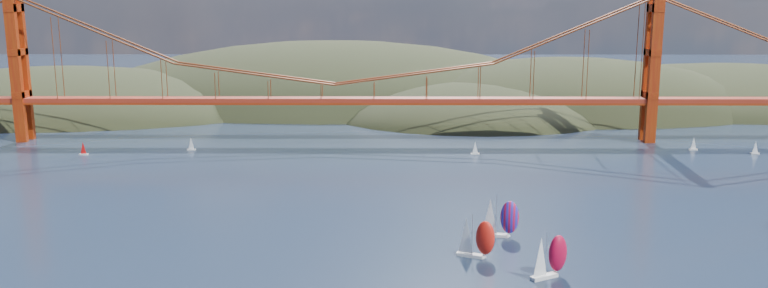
# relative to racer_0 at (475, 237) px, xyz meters

# --- Properties ---
(headlands) EXTENTS (725.00, 225.00, 96.00)m
(headlands) POSITION_rel_racer_0_xyz_m (5.78, 228.41, -16.98)
(headlands) COLOR black
(headlands) RESTS_ON ground
(bridge) EXTENTS (552.00, 12.00, 55.00)m
(bridge) POSITION_rel_racer_0_xyz_m (-40.91, 130.12, 27.72)
(bridge) COLOR maroon
(bridge) RESTS_ON ground
(racer_0) EXTENTS (8.53, 5.98, 9.56)m
(racer_0) POSITION_rel_racer_0_xyz_m (0.00, 0.00, 0.00)
(racer_0) COLOR white
(racer_0) RESTS_ON ground
(racer_1) EXTENTS (8.54, 6.48, 9.65)m
(racer_1) POSITION_rel_racer_0_xyz_m (13.36, -11.66, 0.04)
(racer_1) COLOR white
(racer_1) RESTS_ON ground
(racer_rwb) EXTENTS (8.89, 4.82, 9.97)m
(racer_rwb) POSITION_rel_racer_0_xyz_m (7.20, 13.94, 0.19)
(racer_rwb) COLOR silver
(racer_rwb) RESTS_ON ground
(distant_boat_2) EXTENTS (3.00, 2.00, 4.70)m
(distant_boat_2) POSITION_rel_racer_0_xyz_m (-126.12, 103.49, -2.11)
(distant_boat_2) COLOR silver
(distant_boat_2) RESTS_ON ground
(distant_boat_3) EXTENTS (3.00, 2.00, 4.70)m
(distant_boat_3) POSITION_rel_racer_0_xyz_m (-90.23, 111.86, -2.11)
(distant_boat_3) COLOR silver
(distant_boat_3) RESTS_ON ground
(distant_boat_4) EXTENTS (3.00, 2.00, 4.70)m
(distant_boat_4) POSITION_rel_racer_0_xyz_m (92.06, 113.19, -2.11)
(distant_boat_4) COLOR silver
(distant_boat_4) RESTS_ON ground
(distant_boat_5) EXTENTS (3.00, 2.00, 4.70)m
(distant_boat_5) POSITION_rel_racer_0_xyz_m (111.16, 106.42, -2.11)
(distant_boat_5) COLOR silver
(distant_boat_5) RESTS_ON ground
(distant_boat_8) EXTENTS (3.00, 2.00, 4.70)m
(distant_boat_8) POSITION_rel_racer_0_xyz_m (11.91, 105.02, -2.11)
(distant_boat_8) COLOR silver
(distant_boat_8) RESTS_ON ground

